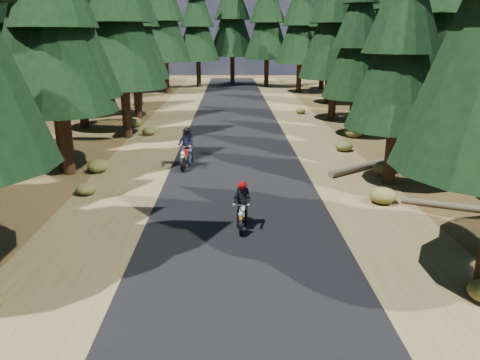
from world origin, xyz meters
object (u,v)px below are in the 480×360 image
log_far (454,206)px  rider_lead (242,213)px  log_near (378,163)px  rider_follow (187,155)px

log_far → rider_lead: 7.46m
log_near → log_far: (0.93, -5.65, -0.04)m
rider_lead → rider_follow: rider_follow is taller
log_far → rider_follow: bearing=173.8°
log_near → log_far: 5.72m
log_near → rider_follow: size_ratio=3.00×
log_near → rider_follow: bearing=144.6°
log_near → rider_lead: (-6.38, -7.11, 0.33)m
log_far → rider_lead: bearing=-144.9°
rider_lead → rider_follow: 7.39m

